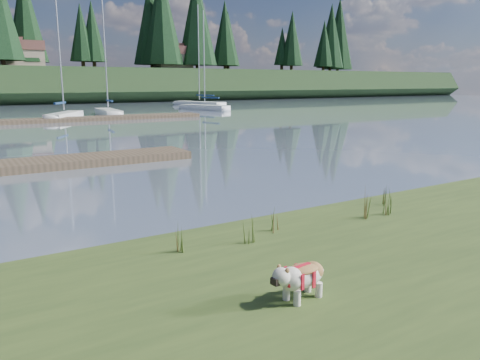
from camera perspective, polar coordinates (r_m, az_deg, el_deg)
ground at (r=39.65m, az=-25.54°, el=6.23°), size 200.00×200.00×0.00m
bank at (r=6.19m, az=19.36°, el=-17.19°), size 60.00×9.00×0.35m
bulldog at (r=6.19m, az=7.53°, el=-11.45°), size 0.87×0.42×0.52m
dock_far at (r=39.91m, az=-22.70°, el=6.71°), size 26.00×2.20×0.30m
sailboat_bg_2 at (r=43.27m, az=-20.36°, el=7.46°), size 4.59×6.37×10.16m
sailboat_bg_3 at (r=46.94m, az=-15.90°, el=8.03°), size 2.12×7.36×10.75m
sailboat_bg_4 at (r=53.73m, az=-4.81°, el=8.87°), size 3.70×7.35×10.81m
sailboat_bg_5 at (r=63.42m, az=-5.47°, el=9.30°), size 4.39×9.19×12.83m
weed_0 at (r=8.21m, az=1.01°, el=-6.04°), size 0.17×0.14×0.57m
weed_1 at (r=8.82m, az=4.32°, el=-4.77°), size 0.17×0.14×0.58m
weed_2 at (r=10.00m, az=15.30°, el=-2.94°), size 0.17×0.14×0.67m
weed_3 at (r=7.80m, az=-7.33°, el=-7.06°), size 0.17×0.14×0.59m
weed_4 at (r=10.43m, az=17.49°, el=-2.92°), size 0.17×0.14×0.48m
weed_5 at (r=11.18m, az=17.34°, el=-1.86°), size 0.17×0.14×0.51m
mud_lip at (r=9.34m, az=-2.20°, el=-7.15°), size 60.00×0.50×0.14m
conifer_5 at (r=81.98m, az=-18.80°, el=16.68°), size 3.96×3.96×10.35m
conifer_6 at (r=84.49m, az=-9.52°, el=19.13°), size 7.04×7.04×17.00m
conifer_7 at (r=93.15m, az=-1.86°, el=17.47°), size 5.28×5.28×13.20m
conifer_8 at (r=97.02m, az=6.35°, el=16.78°), size 4.62×4.62×11.77m
conifer_9 at (r=107.78m, az=11.04°, el=16.86°), size 5.94×5.94×14.62m
house_1 at (r=81.06m, az=-25.17°, el=13.76°), size 6.30×5.30×4.65m
house_2 at (r=85.60m, az=-8.35°, el=14.57°), size 6.30×5.30×4.65m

